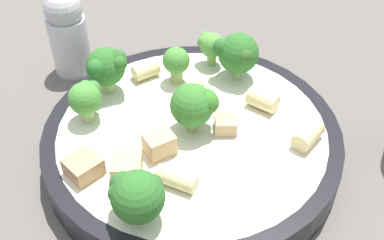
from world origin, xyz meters
The scene contains 19 objects.
ground_plane centered at (0.00, 0.00, 0.00)m, with size 2.00×2.00×0.00m, color #5B5651.
pasta_bowl centered at (0.00, 0.00, 0.02)m, with size 0.24×0.24×0.03m.
broccoli_floret_0 centered at (0.07, -0.06, 0.05)m, with size 0.03×0.03×0.04m.
broccoli_floret_1 centered at (0.08, 0.06, 0.05)m, with size 0.04×0.04×0.04m.
broccoli_floret_2 centered at (0.04, -0.08, 0.06)m, with size 0.04×0.03×0.04m.
broccoli_floret_3 centered at (-0.06, -0.07, 0.05)m, with size 0.02×0.03×0.03m.
broccoli_floret_4 centered at (0.00, 0.00, 0.06)m, with size 0.04×0.04×0.04m.
broccoli_floret_5 centered at (-0.07, -0.04, 0.06)m, with size 0.04×0.04×0.04m.
broccoli_floret_6 centered at (-0.02, -0.06, 0.05)m, with size 0.02×0.02×0.03m.
rigatoni_0 centered at (-0.07, 0.01, 0.04)m, with size 0.02×0.02×0.03m, color beige.
rigatoni_1 centered at (-0.02, -0.03, 0.04)m, with size 0.02×0.02×0.03m, color beige.
rigatoni_2 centered at (0.04, 0.04, 0.04)m, with size 0.01×0.01×0.03m, color beige.
rigatoni_3 centered at (0.00, -0.08, 0.04)m, with size 0.01×0.01×0.02m, color beige.
rigatoni_4 centered at (-0.07, 0.06, 0.04)m, with size 0.02×0.02×0.03m, color beige.
chicken_chunk_0 centered at (0.09, 0.00, 0.04)m, with size 0.02×0.02×0.01m, color tan.
chicken_chunk_1 centered at (0.07, 0.02, 0.04)m, with size 0.02×0.02×0.01m, color tan.
chicken_chunk_2 centered at (0.03, 0.01, 0.04)m, with size 0.02×0.02×0.02m, color tan.
chicken_chunk_3 centered at (-0.02, 0.01, 0.04)m, with size 0.02×0.02×0.01m, color tan.
pepper_shaker centered at (0.04, -0.17, 0.04)m, with size 0.04×0.04×0.09m.
Camera 1 is at (0.15, 0.24, 0.30)m, focal length 45.00 mm.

